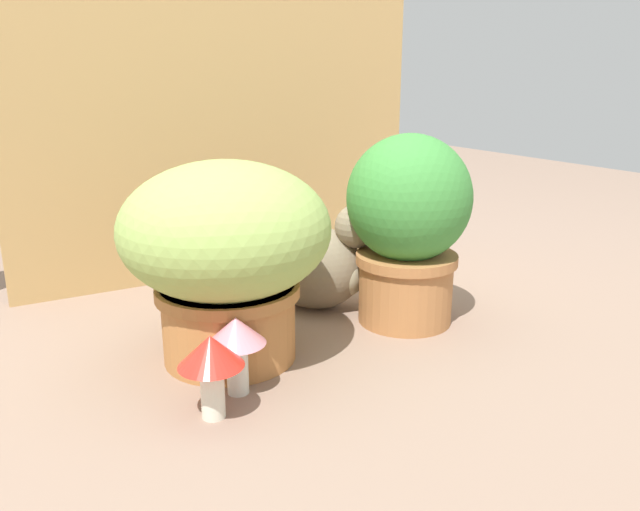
% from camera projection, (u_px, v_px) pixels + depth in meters
% --- Properties ---
extents(ground_plane, '(6.00, 6.00, 0.00)m').
position_uv_depth(ground_plane, '(309.00, 341.00, 1.44)').
color(ground_plane, '#886F5D').
extents(cardboard_backdrop, '(1.25, 0.03, 0.89)m').
position_uv_depth(cardboard_backdrop, '(224.00, 126.00, 1.83)').
color(cardboard_backdrop, tan).
rests_on(cardboard_backdrop, ground).
extents(grass_planter, '(0.44, 0.44, 0.43)m').
position_uv_depth(grass_planter, '(226.00, 250.00, 1.29)').
color(grass_planter, '#AF6F3A').
rests_on(grass_planter, ground).
extents(leafy_planter, '(0.30, 0.30, 0.46)m').
position_uv_depth(leafy_planter, '(408.00, 223.00, 1.49)').
color(leafy_planter, '#AD703F').
rests_on(leafy_planter, ground).
extents(cat, '(0.31, 0.34, 0.32)m').
position_uv_depth(cat, '(320.00, 263.00, 1.61)').
color(cat, '#82745B').
rests_on(cat, ground).
extents(mushroom_ornament_red, '(0.12, 0.12, 0.16)m').
position_uv_depth(mushroom_ornament_red, '(211.00, 359.00, 1.09)').
color(mushroom_ornament_red, silver).
rests_on(mushroom_ornament_red, ground).
extents(mushroom_ornament_pink, '(0.11, 0.11, 0.16)m').
position_uv_depth(mushroom_ornament_pink, '(236.00, 338.00, 1.18)').
color(mushroom_ornament_pink, silver).
rests_on(mushroom_ornament_pink, ground).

